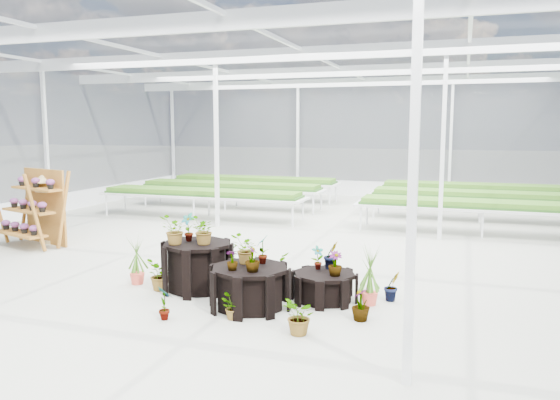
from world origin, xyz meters
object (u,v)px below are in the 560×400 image
(plinth_tall, at_px, (197,266))
(shelf_rack, at_px, (30,208))
(plinth_low, at_px, (324,287))
(bird_table, at_px, (47,207))
(plinth_mid, at_px, (250,287))

(plinth_tall, distance_m, shelf_rack, 5.58)
(plinth_low, bearing_deg, bird_table, 163.47)
(plinth_tall, relative_size, shelf_rack, 0.67)
(plinth_tall, distance_m, plinth_mid, 1.34)
(plinth_low, relative_size, shelf_rack, 0.58)
(plinth_mid, relative_size, shelf_rack, 0.69)
(shelf_rack, relative_size, bird_table, 1.03)
(plinth_low, relative_size, bird_table, 0.59)
(plinth_mid, distance_m, bird_table, 6.98)
(plinth_low, xyz_separation_m, bird_table, (-7.34, 2.18, 0.63))
(plinth_low, distance_m, bird_table, 7.68)
(plinth_tall, relative_size, plinth_mid, 0.98)
(plinth_mid, bearing_deg, shelf_rack, 159.23)
(plinth_tall, xyz_separation_m, plinth_mid, (1.20, -0.60, -0.09))
(shelf_rack, distance_m, bird_table, 0.45)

